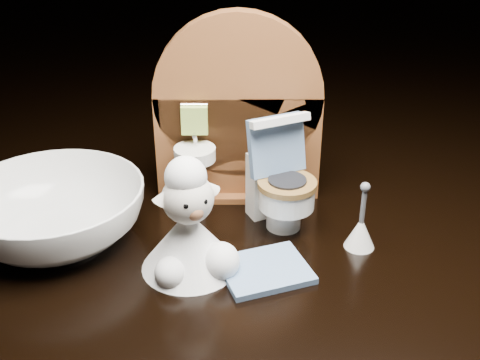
% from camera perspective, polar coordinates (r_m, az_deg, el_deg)
% --- Properties ---
extents(backdrop_panel, '(0.13, 0.05, 0.15)m').
position_cam_1_polar(backdrop_panel, '(0.47, -0.28, 5.66)').
color(backdrop_panel, brown).
rests_on(backdrop_panel, ground).
extents(toy_toilet, '(0.05, 0.06, 0.09)m').
position_cam_1_polar(toy_toilet, '(0.45, 3.78, -0.51)').
color(toy_toilet, white).
rests_on(toy_toilet, ground).
extents(bath_mat, '(0.07, 0.06, 0.00)m').
position_cam_1_polar(bath_mat, '(0.41, 2.37, -8.52)').
color(bath_mat, '#5E7CA5').
rests_on(bath_mat, ground).
extents(toilet_brush, '(0.02, 0.02, 0.05)m').
position_cam_1_polar(toilet_brush, '(0.43, 11.36, -4.69)').
color(toilet_brush, white).
rests_on(toilet_brush, ground).
extents(plush_lamb, '(0.07, 0.07, 0.08)m').
position_cam_1_polar(plush_lamb, '(0.40, -4.78, -4.90)').
color(plush_lamb, white).
rests_on(plush_lamb, ground).
extents(ceramic_bowl, '(0.16, 0.16, 0.04)m').
position_cam_1_polar(ceramic_bowl, '(0.45, -17.20, -3.02)').
color(ceramic_bowl, white).
rests_on(ceramic_bowl, ground).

